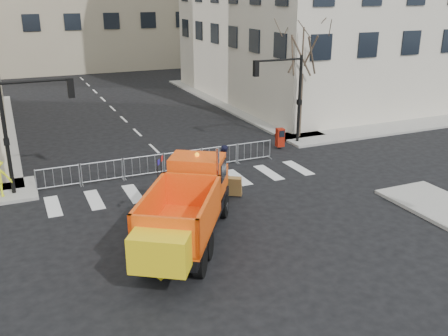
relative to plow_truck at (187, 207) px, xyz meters
name	(u,v)px	position (x,y,z in m)	size (l,w,h in m)	color
ground	(240,231)	(2.24, 0.16, -1.52)	(120.00, 120.00, 0.00)	black
sidewalk_back	(172,165)	(2.24, 8.66, -1.44)	(64.00, 5.00, 0.15)	gray
traffic_light_left	(6,140)	(-5.76, 7.66, 1.18)	(0.18, 0.18, 5.40)	black
traffic_light_right	(299,101)	(10.74, 9.66, 1.18)	(0.18, 0.18, 5.40)	black
crowd_barriers	(164,163)	(1.49, 7.76, -0.97)	(12.60, 0.60, 1.10)	#9EA0A5
street_tree	(301,80)	(11.44, 10.66, 2.23)	(3.00, 3.00, 7.50)	#382B21
plow_truck	(187,207)	(0.00, 0.00, 0.00)	(6.77, 8.66, 3.42)	black
cop_a	(223,164)	(3.79, 5.30, -0.56)	(0.70, 0.46, 1.93)	black
cop_b	(221,167)	(3.70, 5.37, -0.72)	(0.78, 0.60, 1.59)	black
cop_c	(183,175)	(1.51, 4.70, -0.59)	(1.09, 0.45, 1.86)	black
newspaper_box	(280,137)	(9.16, 9.10, -0.82)	(0.45, 0.40, 1.10)	maroon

